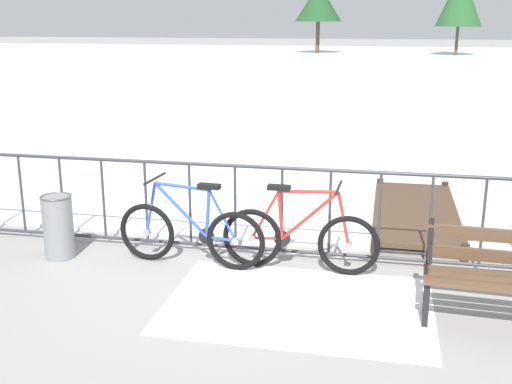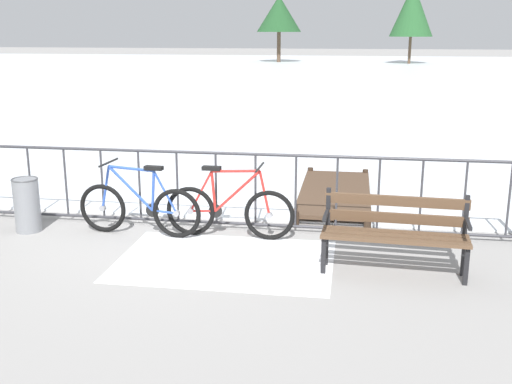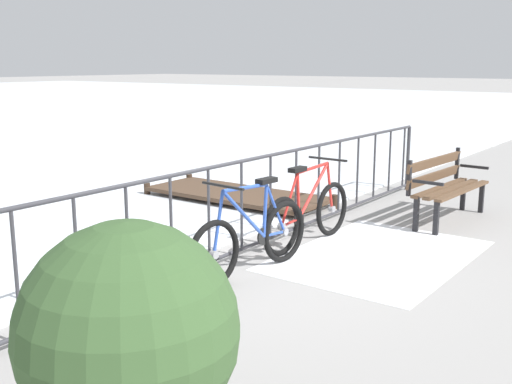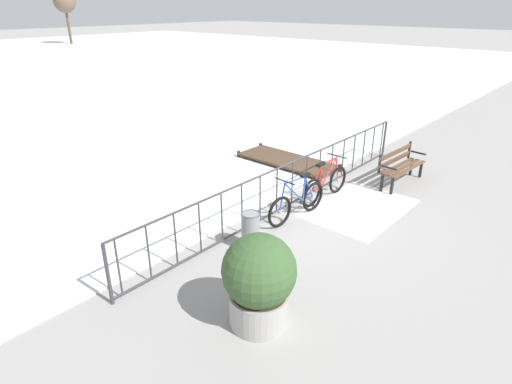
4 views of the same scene
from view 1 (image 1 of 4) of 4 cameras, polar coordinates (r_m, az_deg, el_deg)
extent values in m
plane|color=gray|center=(7.36, -1.86, -5.59)|extent=(160.00, 160.00, 0.00)
cube|color=silver|center=(35.21, 9.28, 11.01)|extent=(80.00, 56.00, 0.03)
cube|color=white|center=(6.12, 3.88, -10.13)|extent=(2.53, 1.76, 0.01)
cylinder|color=#38383D|center=(7.05, -1.93, 2.39)|extent=(9.00, 0.04, 0.04)
cylinder|color=#38383D|center=(7.34, -1.87, -5.01)|extent=(9.00, 0.04, 0.04)
cylinder|color=#38383D|center=(8.23, -20.50, -0.18)|extent=(0.03, 0.03, 0.97)
cylinder|color=#38383D|center=(7.96, -17.20, -0.39)|extent=(0.03, 0.03, 0.97)
cylinder|color=#38383D|center=(7.71, -13.68, -0.63)|extent=(0.03, 0.03, 0.97)
cylinder|color=#38383D|center=(7.50, -9.94, -0.87)|extent=(0.03, 0.03, 0.97)
cylinder|color=#38383D|center=(7.32, -6.01, -1.12)|extent=(0.03, 0.03, 0.97)
cylinder|color=#38383D|center=(7.18, -1.90, -1.38)|extent=(0.03, 0.03, 0.97)
cylinder|color=#38383D|center=(7.08, 2.36, -1.64)|extent=(0.03, 0.03, 0.97)
cylinder|color=#38383D|center=(7.01, 6.71, -1.89)|extent=(0.03, 0.03, 0.97)
cylinder|color=#38383D|center=(6.99, 11.12, -2.14)|extent=(0.03, 0.03, 0.97)
cylinder|color=#38383D|center=(7.01, 15.54, -2.38)|extent=(0.03, 0.03, 0.97)
cylinder|color=#38383D|center=(7.07, 19.91, -2.60)|extent=(0.03, 0.03, 0.97)
torus|color=black|center=(6.79, -1.86, -4.48)|extent=(0.66, 0.11, 0.66)
cylinder|color=gray|center=(6.79, -1.86, -4.48)|extent=(0.08, 0.07, 0.08)
torus|color=black|center=(7.17, -9.87, -3.60)|extent=(0.66, 0.11, 0.66)
cylinder|color=gray|center=(7.17, -9.87, -3.60)|extent=(0.08, 0.07, 0.08)
cylinder|color=#2D51B2|center=(6.80, -4.40, -1.95)|extent=(0.08, 0.04, 0.53)
cylinder|color=#2D51B2|center=(6.91, -6.85, -1.60)|extent=(0.61, 0.09, 0.59)
cylinder|color=#2D51B2|center=(6.83, -6.76, 0.51)|extent=(0.63, 0.09, 0.07)
cylinder|color=#2D51B2|center=(6.84, -3.20, -4.26)|extent=(0.34, 0.06, 0.05)
cylinder|color=#2D51B2|center=(6.75, -3.06, -2.16)|extent=(0.32, 0.05, 0.56)
cylinder|color=#2D51B2|center=(7.06, -9.51, -1.43)|extent=(0.16, 0.05, 0.59)
cube|color=black|center=(6.71, -4.29, 0.52)|extent=(0.25, 0.12, 0.05)
cylinder|color=black|center=(6.94, -9.17, 1.21)|extent=(0.07, 0.52, 0.03)
cylinder|color=black|center=(6.89, -4.52, -4.04)|extent=(0.18, 0.03, 0.18)
torus|color=black|center=(6.88, -0.36, -4.19)|extent=(0.66, 0.08, 0.66)
cylinder|color=gray|center=(6.88, -0.36, -4.19)|extent=(0.08, 0.06, 0.08)
torus|color=black|center=(6.72, 8.39, -4.85)|extent=(0.66, 0.08, 0.66)
cylinder|color=gray|center=(6.72, 8.39, -4.85)|extent=(0.08, 0.06, 0.08)
cylinder|color=red|center=(6.73, 2.24, -2.11)|extent=(0.08, 0.04, 0.53)
cylinder|color=red|center=(6.67, 4.90, -2.17)|extent=(0.61, 0.05, 0.59)
cylinder|color=red|center=(6.60, 4.77, 0.03)|extent=(0.63, 0.05, 0.07)
cylinder|color=red|center=(6.84, 1.01, -4.22)|extent=(0.34, 0.04, 0.05)
cylinder|color=red|center=(6.76, 0.85, -2.09)|extent=(0.32, 0.04, 0.56)
cylinder|color=red|center=(6.63, 7.95, -2.46)|extent=(0.16, 0.04, 0.59)
cube|color=black|center=(6.64, 2.09, 0.41)|extent=(0.24, 0.11, 0.05)
cylinder|color=black|center=(6.54, 7.51, 0.41)|extent=(0.04, 0.52, 0.03)
cylinder|color=black|center=(6.81, 2.40, -4.25)|extent=(0.18, 0.03, 0.18)
cube|color=black|center=(5.82, 15.19, -9.74)|extent=(0.05, 0.06, 0.44)
cube|color=black|center=(6.06, 15.22, -8.70)|extent=(0.05, 0.06, 0.44)
cube|color=black|center=(6.01, 15.52, -4.37)|extent=(0.05, 0.05, 0.45)
cube|color=black|center=(5.78, 15.50, -5.42)|extent=(0.06, 0.40, 0.04)
cylinder|color=gray|center=(7.48, -17.51, -3.06)|extent=(0.34, 0.34, 0.72)
torus|color=#494A4E|center=(7.38, -17.73, -0.41)|extent=(0.35, 0.35, 0.02)
cube|color=#4C3828|center=(8.77, 14.26, -1.75)|extent=(1.10, 2.83, 0.06)
cylinder|color=#35271C|center=(7.42, 10.80, -4.87)|extent=(0.10, 0.10, 0.20)
cylinder|color=#35271C|center=(7.48, 18.42, -5.24)|extent=(0.10, 0.10, 0.20)
cylinder|color=#35271C|center=(10.13, 11.19, 0.63)|extent=(0.10, 0.10, 0.20)
cylinder|color=#35271C|center=(10.18, 16.76, 0.32)|extent=(0.10, 0.10, 0.20)
cylinder|color=brown|center=(50.41, 5.65, 14.70)|extent=(0.30, 0.30, 4.02)
cone|color=#1E4723|center=(50.42, 5.70, 16.75)|extent=(3.58, 3.58, 2.82)
cylinder|color=brown|center=(49.48, 17.82, 13.72)|extent=(0.22, 0.22, 3.46)
camera|label=2|loc=(1.46, 162.15, -14.60)|focal=43.65mm
camera|label=3|loc=(7.30, -56.24, 4.14)|focal=43.35mm
camera|label=4|loc=(8.87, -70.60, 15.34)|focal=29.69mm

